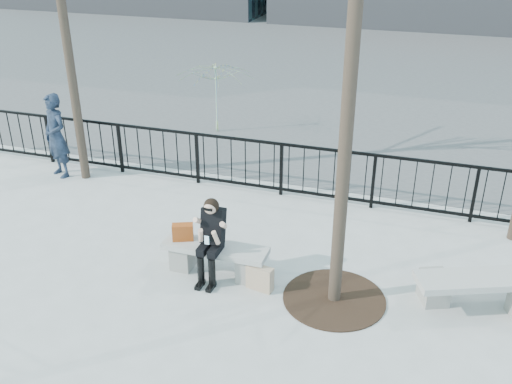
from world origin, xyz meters
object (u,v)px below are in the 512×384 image
(standing_man, at_px, (56,136))
(bench_second, at_px, (481,289))
(seated_woman, at_px, (211,241))
(bench_main, at_px, (215,256))

(standing_man, bearing_deg, bench_second, 10.21)
(seated_woman, xyz_separation_m, standing_man, (-4.55, 2.60, 0.23))
(standing_man, bearing_deg, seated_woman, -5.41)
(bench_main, xyz_separation_m, bench_second, (3.88, 0.32, 0.03))
(bench_second, height_order, seated_woman, seated_woman)
(standing_man, bearing_deg, bench_main, -3.87)
(seated_woman, bearing_deg, bench_main, 90.00)
(bench_main, distance_m, standing_man, 5.20)
(bench_main, bearing_deg, bench_second, 4.75)
(bench_second, xyz_separation_m, seated_woman, (-3.88, -0.48, 0.33))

